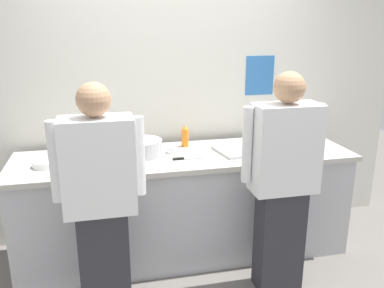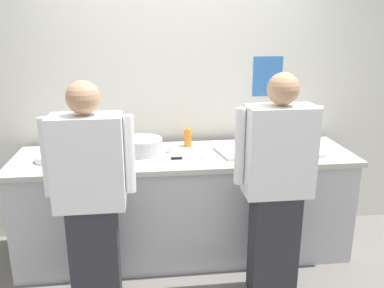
{
  "view_description": "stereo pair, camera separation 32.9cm",
  "coord_description": "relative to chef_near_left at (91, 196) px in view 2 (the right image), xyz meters",
  "views": [
    {
      "loc": [
        -0.64,
        -2.68,
        1.93
      ],
      "look_at": [
        0.06,
        0.39,
        0.98
      ],
      "focal_mm": 37.82,
      "sensor_mm": 36.0,
      "label": 1
    },
    {
      "loc": [
        -0.32,
        -2.74,
        1.93
      ],
      "look_at": [
        0.06,
        0.39,
        0.98
      ],
      "focal_mm": 37.82,
      "sensor_mm": 36.0,
      "label": 2
    }
  ],
  "objects": [
    {
      "name": "sheet_tray",
      "position": [
        1.23,
        0.63,
        0.06
      ],
      "size": [
        0.59,
        0.44,
        0.02
      ],
      "primitive_type": "cube",
      "rotation": [
        0.0,
        0.0,
        0.18
      ],
      "color": "#B7BABF",
      "rests_on": "prep_counter"
    },
    {
      "name": "deli_cup",
      "position": [
        -0.06,
        0.53,
        0.1
      ],
      "size": [
        0.09,
        0.09,
        0.09
      ],
      "primitive_type": "cylinder",
      "color": "white",
      "rests_on": "prep_counter"
    },
    {
      "name": "mixing_bowl_steel",
      "position": [
        0.34,
        0.71,
        0.12
      ],
      "size": [
        0.33,
        0.33,
        0.13
      ],
      "primitive_type": "cylinder",
      "color": "#B7BABF",
      "rests_on": "prep_counter"
    },
    {
      "name": "plate_stack_rear",
      "position": [
        -0.39,
        0.59,
        0.08
      ],
      "size": [
        0.2,
        0.2,
        0.05
      ],
      "color": "white",
      "rests_on": "prep_counter"
    },
    {
      "name": "chef_center",
      "position": [
        1.26,
        0.02,
        0.02
      ],
      "size": [
        0.6,
        0.24,
        1.63
      ],
      "color": "#2D2D33",
      "rests_on": "ground"
    },
    {
      "name": "squeeze_bottle_primary",
      "position": [
        0.73,
        0.87,
        0.14
      ],
      "size": [
        0.06,
        0.06,
        0.19
      ],
      "color": "orange",
      "rests_on": "prep_counter"
    },
    {
      "name": "ground_plane",
      "position": [
        0.69,
        0.25,
        -0.85
      ],
      "size": [
        9.0,
        9.0,
        0.0
      ],
      "primitive_type": "plane",
      "color": "slate"
    },
    {
      "name": "wall_back",
      "position": [
        0.69,
        1.15,
        0.63
      ],
      "size": [
        4.34,
        0.11,
        2.94
      ],
      "color": "silver",
      "rests_on": "ground"
    },
    {
      "name": "chef_near_left",
      "position": [
        0.0,
        0.0,
        0.0
      ],
      "size": [
        0.59,
        0.24,
        1.6
      ],
      "color": "#2D2D33",
      "rests_on": "ground"
    },
    {
      "name": "chefs_knife",
      "position": [
        0.68,
        0.52,
        0.06
      ],
      "size": [
        0.28,
        0.03,
        0.02
      ],
      "color": "#B7BABF",
      "rests_on": "prep_counter"
    },
    {
      "name": "plate_stack_front",
      "position": [
        1.7,
        0.68,
        0.09
      ],
      "size": [
        0.24,
        0.24,
        0.08
      ],
      "color": "white",
      "rests_on": "prep_counter"
    },
    {
      "name": "ramekin_yellow_sauce",
      "position": [
        0.59,
        0.71,
        0.08
      ],
      "size": [
        0.09,
        0.09,
        0.05
      ],
      "color": "white",
      "rests_on": "prep_counter"
    },
    {
      "name": "ramekin_red_sauce",
      "position": [
        1.78,
        0.44,
        0.07
      ],
      "size": [
        0.09,
        0.09,
        0.04
      ],
      "color": "white",
      "rests_on": "prep_counter"
    },
    {
      "name": "prep_counter",
      "position": [
        0.69,
        0.64,
        -0.39
      ],
      "size": [
        2.77,
        0.75,
        0.9
      ],
      "color": "#B2B2B7",
      "rests_on": "ground"
    }
  ]
}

